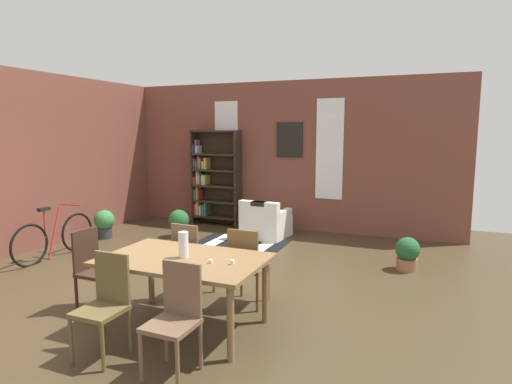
{
  "coord_description": "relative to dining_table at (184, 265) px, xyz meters",
  "views": [
    {
      "loc": [
        3.09,
        -4.27,
        2.07
      ],
      "look_at": [
        0.59,
        1.78,
        1.14
      ],
      "focal_mm": 30.19,
      "sensor_mm": 36.0,
      "label": 1
    }
  ],
  "objects": [
    {
      "name": "dining_chair_far_left",
      "position": [
        -0.39,
        0.76,
        -0.17
      ],
      "size": [
        0.43,
        0.43,
        0.95
      ],
      "color": "brown",
      "rests_on": "ground"
    },
    {
      "name": "back_wall_brick",
      "position": [
        -0.74,
        4.92,
        0.87
      ],
      "size": [
        7.59,
        0.12,
        3.1
      ],
      "primitive_type": "cube",
      "color": "brown",
      "rests_on": "ground"
    },
    {
      "name": "dining_chair_far_right",
      "position": [
        0.38,
        0.76,
        -0.17
      ],
      "size": [
        0.4,
        0.4,
        0.95
      ],
      "color": "brown",
      "rests_on": "ground"
    },
    {
      "name": "striped_rug",
      "position": [
        -0.88,
        3.37,
        -0.68
      ],
      "size": [
        1.66,
        1.02,
        0.01
      ],
      "color": "black",
      "rests_on": "ground"
    },
    {
      "name": "armchair_white",
      "position": [
        -0.62,
        3.96,
        -0.4
      ],
      "size": [
        0.86,
        0.86,
        0.75
      ],
      "color": "white",
      "rests_on": "ground"
    },
    {
      "name": "framed_picture",
      "position": [
        -0.43,
        4.85,
        1.2
      ],
      "size": [
        0.56,
        0.03,
        0.72
      ],
      "primitive_type": "cube",
      "color": "black"
    },
    {
      "name": "tealight_candle_1",
      "position": [
        0.35,
        -0.06,
        0.1
      ],
      "size": [
        0.04,
        0.04,
        0.04
      ],
      "primitive_type": "cylinder",
      "color": "silver",
      "rests_on": "dining_table"
    },
    {
      "name": "potted_plant_by_shelf",
      "position": [
        -3.49,
        2.71,
        -0.38
      ],
      "size": [
        0.39,
        0.39,
        0.55
      ],
      "color": "#333338",
      "rests_on": "ground"
    },
    {
      "name": "potted_plant_window",
      "position": [
        2.07,
        2.91,
        -0.42
      ],
      "size": [
        0.36,
        0.36,
        0.5
      ],
      "color": "#9E6042",
      "rests_on": "ground"
    },
    {
      "name": "dining_table",
      "position": [
        0.0,
        0.0,
        0.0
      ],
      "size": [
        1.69,
        1.07,
        0.76
      ],
      "color": "brown",
      "rests_on": "ground"
    },
    {
      "name": "ground_plane",
      "position": [
        -0.74,
        0.55,
        -0.68
      ],
      "size": [
        11.22,
        11.22,
        0.0
      ],
      "primitive_type": "plane",
      "color": "#423521"
    },
    {
      "name": "bicycle_second",
      "position": [
        -3.33,
        1.38,
        -0.34
      ],
      "size": [
        0.44,
        1.64,
        0.88
      ],
      "color": "black",
      "rests_on": "ground"
    },
    {
      "name": "dining_chair_near_right",
      "position": [
        0.38,
        -0.76,
        -0.17
      ],
      "size": [
        0.41,
        0.41,
        0.95
      ],
      "color": "brown",
      "rests_on": "ground"
    },
    {
      "name": "dining_chair_head_left",
      "position": [
        -1.22,
        0.0,
        -0.17
      ],
      "size": [
        0.41,
        0.41,
        0.95
      ],
      "color": "#372318",
      "rests_on": "ground"
    },
    {
      "name": "vase_on_table",
      "position": [
        -0.0,
        0.0,
        0.22
      ],
      "size": [
        0.1,
        0.1,
        0.28
      ],
      "primitive_type": "cylinder",
      "color": "silver",
      "rests_on": "dining_table"
    },
    {
      "name": "bookshelf_tall",
      "position": [
        -2.14,
        4.67,
        0.34
      ],
      "size": [
        1.1,
        0.33,
        2.08
      ],
      "color": "#2D2319",
      "rests_on": "ground"
    },
    {
      "name": "tealight_candle_0",
      "position": [
        0.57,
        -0.02,
        0.11
      ],
      "size": [
        0.04,
        0.04,
        0.05
      ],
      "primitive_type": "cylinder",
      "color": "silver",
      "rests_on": "dining_table"
    },
    {
      "name": "window_pane_1",
      "position": [
        0.41,
        4.85,
        1.02
      ],
      "size": [
        0.55,
        0.02,
        2.01
      ],
      "primitive_type": "cube",
      "color": "white"
    },
    {
      "name": "dining_chair_near_left",
      "position": [
        -0.38,
        -0.76,
        -0.17
      ],
      "size": [
        0.4,
        0.4,
        0.95
      ],
      "color": "brown",
      "rests_on": "ground"
    },
    {
      "name": "window_pane_0",
      "position": [
        -1.89,
        4.85,
        1.02
      ],
      "size": [
        0.55,
        0.02,
        2.01
      ],
      "primitive_type": "cube",
      "color": "white"
    },
    {
      "name": "potted_plant_corner",
      "position": [
        -2.21,
        3.36,
        -0.39
      ],
      "size": [
        0.41,
        0.41,
        0.54
      ],
      "color": "silver",
      "rests_on": "ground"
    }
  ]
}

